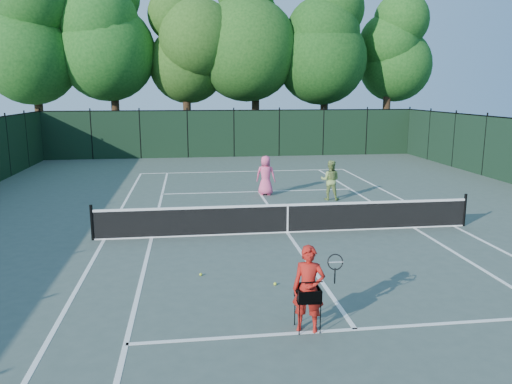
{
  "coord_description": "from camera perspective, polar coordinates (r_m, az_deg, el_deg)",
  "views": [
    {
      "loc": [
        -2.94,
        -14.54,
        4.32
      ],
      "look_at": [
        -0.84,
        1.0,
        1.1
      ],
      "focal_mm": 35.0,
      "sensor_mm": 36.0,
      "label": 1
    }
  ],
  "objects": [
    {
      "name": "sideline_doubles_left",
      "position": [
        15.38,
        -16.96,
        -5.22
      ],
      "size": [
        0.1,
        23.77,
        0.01
      ],
      "primitive_type": "cube",
      "color": "white",
      "rests_on": "ground"
    },
    {
      "name": "baseline_far",
      "position": [
        26.94,
        -1.33,
        2.37
      ],
      "size": [
        10.97,
        0.1,
        0.01
      ],
      "primitive_type": "cube",
      "color": "white",
      "rests_on": "ground"
    },
    {
      "name": "tree_5",
      "position": [
        39.72,
        15.04,
        16.11
      ],
      "size": [
        5.8,
        5.8,
        12.23
      ],
      "color": "black",
      "rests_on": "ground"
    },
    {
      "name": "service_line_near",
      "position": [
        9.67,
        11.27,
        -15.13
      ],
      "size": [
        8.23,
        0.1,
        0.01
      ],
      "primitive_type": "cube",
      "color": "white",
      "rests_on": "ground"
    },
    {
      "name": "service_line_far",
      "position": [
        21.58,
        0.3,
        0.06
      ],
      "size": [
        8.23,
        0.1,
        0.01
      ],
      "primitive_type": "cube",
      "color": "white",
      "rests_on": "ground"
    },
    {
      "name": "tree_3",
      "position": [
        37.47,
        -0.06,
        18.78
      ],
      "size": [
        7.0,
        7.0,
        14.45
      ],
      "color": "black",
      "rests_on": "ground"
    },
    {
      "name": "ball_hopper",
      "position": [
        9.27,
        5.94,
        -11.53
      ],
      "size": [
        0.46,
        0.46,
        0.82
      ],
      "rotation": [
        0.0,
        0.0,
        -0.08
      ],
      "color": "black",
      "rests_on": "ground"
    },
    {
      "name": "sideline_singles_right",
      "position": [
        16.73,
        17.6,
        -3.91
      ],
      "size": [
        0.1,
        23.77,
        0.01
      ],
      "primitive_type": "cube",
      "color": "white",
      "rests_on": "ground"
    },
    {
      "name": "player_green",
      "position": [
        20.06,
        8.48,
        1.35
      ],
      "size": [
        0.93,
        0.82,
        1.59
      ],
      "rotation": [
        0.0,
        0.0,
        2.8
      ],
      "color": "#86A251",
      "rests_on": "ground"
    },
    {
      "name": "loose_ball_near_cart",
      "position": [
        11.42,
        2.19,
        -10.45
      ],
      "size": [
        0.07,
        0.07,
        0.07
      ],
      "primitive_type": "sphere",
      "color": "#D3F131",
      "rests_on": "ground"
    },
    {
      "name": "center_service_line",
      "position": [
        15.45,
        3.6,
        -4.64
      ],
      "size": [
        0.1,
        12.8,
        0.01
      ],
      "primitive_type": "cube",
      "color": "white",
      "rests_on": "ground"
    },
    {
      "name": "ground",
      "position": [
        15.45,
        3.6,
        -4.66
      ],
      "size": [
        90.0,
        90.0,
        0.0
      ],
      "primitive_type": "plane",
      "color": "#435249",
      "rests_on": "ground"
    },
    {
      "name": "tree_1",
      "position": [
        37.15,
        -16.27,
        17.91
      ],
      "size": [
        6.8,
        6.8,
        13.98
      ],
      "color": "black",
      "rests_on": "ground"
    },
    {
      "name": "player_pink",
      "position": [
        20.78,
        1.12,
        1.91
      ],
      "size": [
        0.92,
        0.73,
        1.65
      ],
      "rotation": [
        0.0,
        0.0,
        2.86
      ],
      "color": "#EB5285",
      "rests_on": "ground"
    },
    {
      "name": "tree_4",
      "position": [
        37.68,
        8.01,
        17.31
      ],
      "size": [
        6.2,
        6.2,
        12.97
      ],
      "color": "black",
      "rests_on": "ground"
    },
    {
      "name": "sideline_doubles_right",
      "position": [
        17.35,
        21.7,
        -3.65
      ],
      "size": [
        0.1,
        23.77,
        0.01
      ],
      "primitive_type": "cube",
      "color": "white",
      "rests_on": "ground"
    },
    {
      "name": "tree_2",
      "position": [
        36.5,
        -8.1,
        16.84
      ],
      "size": [
        6.0,
        6.0,
        12.4
      ],
      "color": "black",
      "rests_on": "ground"
    },
    {
      "name": "fence_far",
      "position": [
        32.8,
        -2.54,
        6.65
      ],
      "size": [
        24.0,
        0.05,
        3.0
      ],
      "primitive_type": "cube",
      "color": "black",
      "rests_on": "ground"
    },
    {
      "name": "tennis_net",
      "position": [
        15.32,
        3.63,
        -2.94
      ],
      "size": [
        11.69,
        0.09,
        1.06
      ],
      "color": "black",
      "rests_on": "ground"
    },
    {
      "name": "coach",
      "position": [
        9.19,
        6.05,
        -10.94
      ],
      "size": [
        1.03,
        0.55,
        1.6
      ],
      "rotation": [
        0.0,
        0.0,
        -0.32
      ],
      "color": "#AF1B14",
      "rests_on": "ground"
    },
    {
      "name": "sideline_singles_left",
      "position": [
        15.21,
        -11.84,
        -5.14
      ],
      "size": [
        0.1,
        23.77,
        0.01
      ],
      "primitive_type": "cube",
      "color": "white",
      "rests_on": "ground"
    },
    {
      "name": "loose_ball_midcourt",
      "position": [
        12.03,
        -6.34,
        -9.34
      ],
      "size": [
        0.07,
        0.07,
        0.07
      ],
      "primitive_type": "sphere",
      "color": "#B9D62B",
      "rests_on": "ground"
    },
    {
      "name": "tree_0",
      "position": [
        37.62,
        -24.21,
        16.48
      ],
      "size": [
        6.4,
        6.4,
        13.14
      ],
      "color": "black",
      "rests_on": "ground"
    }
  ]
}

